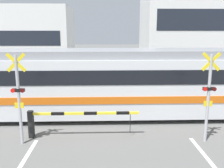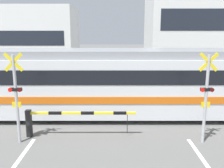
{
  "view_description": "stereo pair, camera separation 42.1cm",
  "coord_description": "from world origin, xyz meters",
  "px_view_note": "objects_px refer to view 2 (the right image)",
  "views": [
    {
      "loc": [
        -0.39,
        -2.01,
        4.09
      ],
      "look_at": [
        0.0,
        9.8,
        1.6
      ],
      "focal_mm": 40.0,
      "sensor_mm": 36.0,
      "label": 1
    },
    {
      "loc": [
        0.03,
        -2.01,
        4.09
      ],
      "look_at": [
        0.0,
        9.8,
        1.6
      ],
      "focal_mm": 40.0,
      "sensor_mm": 36.0,
      "label": 2
    }
  ],
  "objects_px": {
    "commuter_train": "(163,81)",
    "crossing_signal_right": "(207,94)",
    "crossing_barrier_far": "(145,86)",
    "crossing_barrier_near": "(59,118)",
    "pedestrian": "(98,73)",
    "crossing_signal_left": "(17,94)"
  },
  "relations": [
    {
      "from": "commuter_train",
      "to": "pedestrian",
      "type": "relative_size",
      "value": 11.63
    },
    {
      "from": "pedestrian",
      "to": "crossing_signal_left",
      "type": "bearing_deg",
      "value": -103.36
    },
    {
      "from": "crossing_barrier_near",
      "to": "pedestrian",
      "type": "xyz_separation_m",
      "value": [
        0.99,
        9.42,
        0.21
      ]
    },
    {
      "from": "crossing_barrier_near",
      "to": "crossing_signal_left",
      "type": "bearing_deg",
      "value": -158.42
    },
    {
      "from": "commuter_train",
      "to": "crossing_barrier_near",
      "type": "relative_size",
      "value": 4.58
    },
    {
      "from": "commuter_train",
      "to": "pedestrian",
      "type": "bearing_deg",
      "value": 117.66
    },
    {
      "from": "pedestrian",
      "to": "crossing_barrier_far",
      "type": "bearing_deg",
      "value": -48.08
    },
    {
      "from": "crossing_barrier_far",
      "to": "crossing_signal_right",
      "type": "distance_m",
      "value": 6.7
    },
    {
      "from": "commuter_train",
      "to": "crossing_barrier_far",
      "type": "relative_size",
      "value": 4.58
    },
    {
      "from": "crossing_barrier_near",
      "to": "crossing_barrier_far",
      "type": "height_order",
      "value": "same"
    },
    {
      "from": "crossing_barrier_far",
      "to": "pedestrian",
      "type": "height_order",
      "value": "pedestrian"
    },
    {
      "from": "crossing_signal_right",
      "to": "crossing_barrier_near",
      "type": "bearing_deg",
      "value": 174.35
    },
    {
      "from": "commuter_train",
      "to": "crossing_signal_right",
      "type": "relative_size",
      "value": 5.86
    },
    {
      "from": "crossing_signal_left",
      "to": "crossing_barrier_far",
      "type": "bearing_deg",
      "value": 49.55
    },
    {
      "from": "crossing_barrier_near",
      "to": "crossing_signal_right",
      "type": "relative_size",
      "value": 1.28
    },
    {
      "from": "crossing_barrier_far",
      "to": "crossing_signal_right",
      "type": "bearing_deg",
      "value": -77.96
    },
    {
      "from": "crossing_signal_right",
      "to": "pedestrian",
      "type": "xyz_separation_m",
      "value": [
        -4.52,
        9.96,
        -0.89
      ]
    },
    {
      "from": "commuter_train",
      "to": "crossing_signal_right",
      "type": "distance_m",
      "value": 3.3
    },
    {
      "from": "crossing_barrier_far",
      "to": "commuter_train",
      "type": "bearing_deg",
      "value": -82.69
    },
    {
      "from": "commuter_train",
      "to": "pedestrian",
      "type": "distance_m",
      "value": 7.72
    },
    {
      "from": "crossing_signal_left",
      "to": "crossing_barrier_near",
      "type": "bearing_deg",
      "value": 21.58
    },
    {
      "from": "commuter_train",
      "to": "crossing_signal_left",
      "type": "relative_size",
      "value": 5.86
    }
  ]
}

